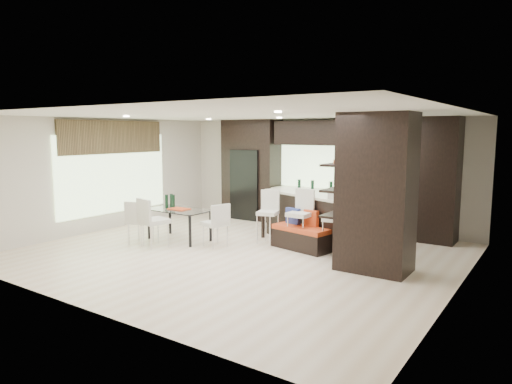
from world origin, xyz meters
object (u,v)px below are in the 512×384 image
Objects in this scene: kitchen_island at (319,217)px; stool_right at (335,230)px; chair_far at (141,224)px; stool_left at (268,222)px; stool_mid at (300,225)px; bench at (301,238)px; chair_end at (215,227)px; chair_near at (154,224)px; floor_vase at (371,225)px; dining_table at (179,225)px.

kitchen_island reaches higher than stool_right.
chair_far is (-3.79, -1.53, -0.06)m from stool_right.
stool_mid is at bearing -17.26° from stool_left.
kitchen_island is 0.94m from bench.
chair_far reaches higher than chair_end.
chair_end is at bearing 11.51° from chair_far.
kitchen_island is at bearing 23.96° from chair_far.
floor_vase is at bearing 35.07° from chair_near.
chair_far is at bearing -169.74° from chair_near.
stool_right reaches higher than chair_end.
stool_left is 0.97× the size of chair_near.
stool_mid reaches higher than chair_far.
dining_table is at bearing -171.29° from stool_left.
floor_vase reaches higher than dining_table.
chair_end is (-1.55, -1.68, -0.11)m from kitchen_island.
stool_mid is 1.75m from chair_end.
chair_near reaches higher than chair_far.
floor_vase is at bearing -57.05° from chair_end.
bench is 1.46× the size of chair_end.
floor_vase is 0.93× the size of dining_table.
stool_right is 0.80× the size of bench.
chair_far is (-4.48, -1.59, -0.23)m from floor_vase.
chair_far is at bearing -142.25° from bench.
kitchen_island is 2.29m from chair_end.
chair_end is (-2.33, -0.81, -0.07)m from stool_right.
chair_far is (-3.01, -2.39, -0.10)m from kitchen_island.
chair_far is 1.63m from chair_end.
stool_mid reaches higher than chair_near.
stool_mid is 1.15× the size of chair_far.
stool_mid is 0.75× the size of floor_vase.
chair_near is (-2.57, -1.55, -0.02)m from stool_mid.
stool_left is at bearing -178.61° from stool_mid.
stool_mid is 3.00m from chair_near.
chair_end reaches higher than bench.
dining_table is at bearing 43.59° from chair_far.
stool_left is 0.65× the size of dining_table.
chair_near reaches higher than bench.
kitchen_island is at bearing 151.44° from floor_vase.
kitchen_island is 2.60× the size of stool_right.
stool_right is at bearing 38.10° from chair_near.
chair_near is 1.12× the size of chair_end.
stool_mid reaches higher than bench.
kitchen_island is 1.68m from floor_vase.
kitchen_island reaches higher than stool_mid.
kitchen_island is 3.52m from chair_near.
stool_left is at bearing 26.38° from dining_table.
chair_near is at bearing -158.19° from floor_vase.
chair_end is (-0.77, -0.83, -0.04)m from stool_left.
stool_left is 1.56m from stool_right.
floor_vase is 1.39× the size of chair_near.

